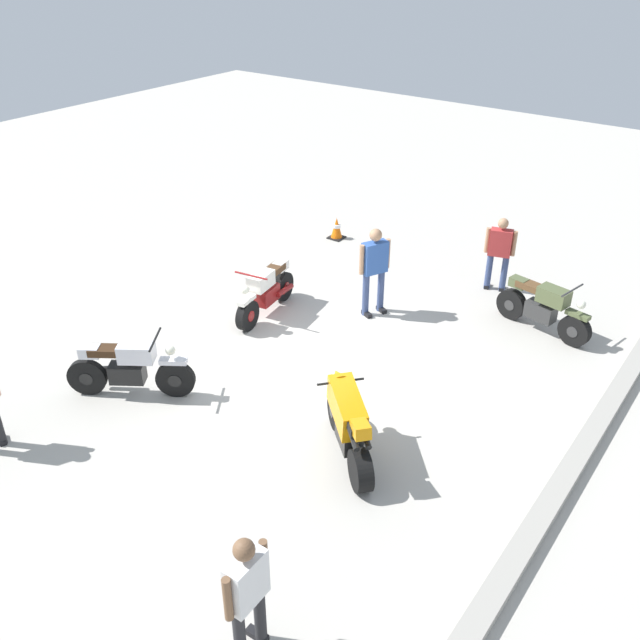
{
  "coord_description": "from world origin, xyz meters",
  "views": [
    {
      "loc": [
        7.93,
        6.09,
        6.72
      ],
      "look_at": [
        -0.37,
        -0.03,
        0.75
      ],
      "focal_mm": 38.53,
      "sensor_mm": 36.0,
      "label": 1
    }
  ],
  "objects_px": {
    "motorcycle_silver_cruiser": "(129,368)",
    "person_in_red_shirt": "(499,250)",
    "motorcycle_cream_vintage": "(266,292)",
    "person_in_blue_shirt": "(374,265)",
    "motorcycle_olive_vintage": "(543,308)",
    "person_in_white_shirt": "(247,592)",
    "motorcycle_orange_sportbike": "(348,422)",
    "traffic_cone": "(337,228)"
  },
  "relations": [
    {
      "from": "motorcycle_olive_vintage",
      "to": "person_in_red_shirt",
      "type": "distance_m",
      "value": 1.81
    },
    {
      "from": "motorcycle_orange_sportbike",
      "to": "person_in_red_shirt",
      "type": "relative_size",
      "value": 1.0
    },
    {
      "from": "person_in_white_shirt",
      "to": "person_in_red_shirt",
      "type": "xyz_separation_m",
      "value": [
        -9.34,
        -1.4,
        -0.04
      ]
    },
    {
      "from": "motorcycle_silver_cruiser",
      "to": "traffic_cone",
      "type": "height_order",
      "value": "motorcycle_silver_cruiser"
    },
    {
      "from": "motorcycle_silver_cruiser",
      "to": "person_in_blue_shirt",
      "type": "relative_size",
      "value": 1.01
    },
    {
      "from": "motorcycle_orange_sportbike",
      "to": "person_in_blue_shirt",
      "type": "distance_m",
      "value": 4.3
    },
    {
      "from": "motorcycle_orange_sportbike",
      "to": "person_in_blue_shirt",
      "type": "xyz_separation_m",
      "value": [
        -3.78,
        -1.99,
        0.44
      ]
    },
    {
      "from": "person_in_red_shirt",
      "to": "traffic_cone",
      "type": "distance_m",
      "value": 4.32
    },
    {
      "from": "motorcycle_silver_cruiser",
      "to": "person_in_red_shirt",
      "type": "bearing_deg",
      "value": 31.09
    },
    {
      "from": "motorcycle_cream_vintage",
      "to": "motorcycle_orange_sportbike",
      "type": "xyz_separation_m",
      "value": [
        2.5,
        3.66,
        0.11
      ]
    },
    {
      "from": "motorcycle_orange_sportbike",
      "to": "person_in_white_shirt",
      "type": "xyz_separation_m",
      "value": [
        3.19,
        0.95,
        0.35
      ]
    },
    {
      "from": "person_in_red_shirt",
      "to": "traffic_cone",
      "type": "relative_size",
      "value": 3.02
    },
    {
      "from": "motorcycle_cream_vintage",
      "to": "person_in_red_shirt",
      "type": "relative_size",
      "value": 1.22
    },
    {
      "from": "motorcycle_cream_vintage",
      "to": "person_in_red_shirt",
      "type": "height_order",
      "value": "person_in_red_shirt"
    },
    {
      "from": "person_in_red_shirt",
      "to": "traffic_cone",
      "type": "bearing_deg",
      "value": 70.36
    },
    {
      "from": "person_in_red_shirt",
      "to": "person_in_blue_shirt",
      "type": "xyz_separation_m",
      "value": [
        2.37,
        -1.54,
        0.13
      ]
    },
    {
      "from": "person_in_blue_shirt",
      "to": "traffic_cone",
      "type": "relative_size",
      "value": 3.36
    },
    {
      "from": "motorcycle_olive_vintage",
      "to": "person_in_white_shirt",
      "type": "xyz_separation_m",
      "value": [
        8.27,
        0.01,
        0.46
      ]
    },
    {
      "from": "person_in_white_shirt",
      "to": "motorcycle_cream_vintage",
      "type": "bearing_deg",
      "value": -52.84
    },
    {
      "from": "motorcycle_olive_vintage",
      "to": "traffic_cone",
      "type": "height_order",
      "value": "motorcycle_olive_vintage"
    },
    {
      "from": "motorcycle_silver_cruiser",
      "to": "traffic_cone",
      "type": "relative_size",
      "value": 3.39
    },
    {
      "from": "motorcycle_cream_vintage",
      "to": "traffic_cone",
      "type": "height_order",
      "value": "motorcycle_cream_vintage"
    },
    {
      "from": "person_in_red_shirt",
      "to": "motorcycle_olive_vintage",
      "type": "bearing_deg",
      "value": -143.65
    },
    {
      "from": "person_in_red_shirt",
      "to": "traffic_cone",
      "type": "xyz_separation_m",
      "value": [
        -0.25,
        -4.26,
        -0.64
      ]
    },
    {
      "from": "motorcycle_silver_cruiser",
      "to": "motorcycle_olive_vintage",
      "type": "xyz_separation_m",
      "value": [
        -5.96,
        4.63,
        -0.03
      ]
    },
    {
      "from": "motorcycle_cream_vintage",
      "to": "person_in_white_shirt",
      "type": "height_order",
      "value": "person_in_white_shirt"
    },
    {
      "from": "motorcycle_cream_vintage",
      "to": "person_in_white_shirt",
      "type": "xyz_separation_m",
      "value": [
        5.69,
        4.61,
        0.46
      ]
    },
    {
      "from": "motorcycle_olive_vintage",
      "to": "person_in_red_shirt",
      "type": "xyz_separation_m",
      "value": [
        -1.07,
        -1.4,
        0.41
      ]
    },
    {
      "from": "motorcycle_olive_vintage",
      "to": "traffic_cone",
      "type": "relative_size",
      "value": 3.66
    },
    {
      "from": "motorcycle_silver_cruiser",
      "to": "motorcycle_orange_sportbike",
      "type": "relative_size",
      "value": 1.12
    },
    {
      "from": "motorcycle_silver_cruiser",
      "to": "traffic_cone",
      "type": "xyz_separation_m",
      "value": [
        -7.27,
        -1.03,
        -0.26
      ]
    },
    {
      "from": "person_in_white_shirt",
      "to": "traffic_cone",
      "type": "height_order",
      "value": "person_in_white_shirt"
    },
    {
      "from": "motorcycle_olive_vintage",
      "to": "person_in_white_shirt",
      "type": "relative_size",
      "value": 1.17
    },
    {
      "from": "motorcycle_olive_vintage",
      "to": "motorcycle_silver_cruiser",
      "type": "bearing_deg",
      "value": -116.17
    },
    {
      "from": "motorcycle_silver_cruiser",
      "to": "person_in_blue_shirt",
      "type": "height_order",
      "value": "person_in_blue_shirt"
    },
    {
      "from": "motorcycle_cream_vintage",
      "to": "motorcycle_orange_sportbike",
      "type": "bearing_deg",
      "value": 46.37
    },
    {
      "from": "motorcycle_cream_vintage",
      "to": "person_in_blue_shirt",
      "type": "xyz_separation_m",
      "value": [
        -1.28,
        1.67,
        0.54
      ]
    },
    {
      "from": "motorcycle_silver_cruiser",
      "to": "person_in_red_shirt",
      "type": "relative_size",
      "value": 1.12
    },
    {
      "from": "motorcycle_cream_vintage",
      "to": "person_in_red_shirt",
      "type": "distance_m",
      "value": 4.87
    },
    {
      "from": "motorcycle_orange_sportbike",
      "to": "motorcycle_cream_vintage",
      "type": "bearing_deg",
      "value": 6.41
    },
    {
      "from": "traffic_cone",
      "to": "person_in_blue_shirt",
      "type": "bearing_deg",
      "value": 46.19
    },
    {
      "from": "person_in_blue_shirt",
      "to": "person_in_red_shirt",
      "type": "bearing_deg",
      "value": 81.52
    }
  ]
}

